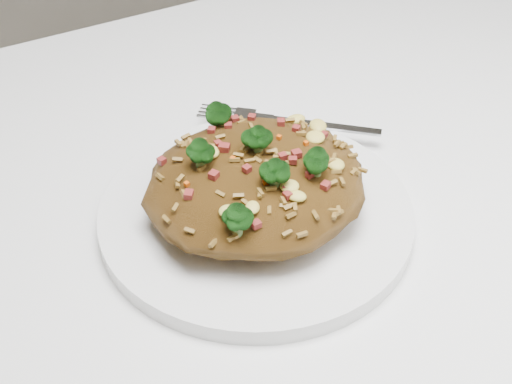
# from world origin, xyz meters

# --- Properties ---
(dining_table) EXTENTS (1.20, 0.80, 0.75)m
(dining_table) POSITION_xyz_m (0.00, 0.00, 0.66)
(dining_table) COLOR white
(dining_table) RESTS_ON ground
(plate) EXTENTS (0.24, 0.24, 0.01)m
(plate) POSITION_xyz_m (-0.11, 0.03, 0.76)
(plate) COLOR white
(plate) RESTS_ON dining_table
(fried_rice) EXTENTS (0.17, 0.15, 0.07)m
(fried_rice) POSITION_xyz_m (-0.11, 0.03, 0.80)
(fried_rice) COLOR brown
(fried_rice) RESTS_ON plate
(fork) EXTENTS (0.13, 0.12, 0.00)m
(fork) POSITION_xyz_m (-0.02, 0.11, 0.77)
(fork) COLOR silver
(fork) RESTS_ON plate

